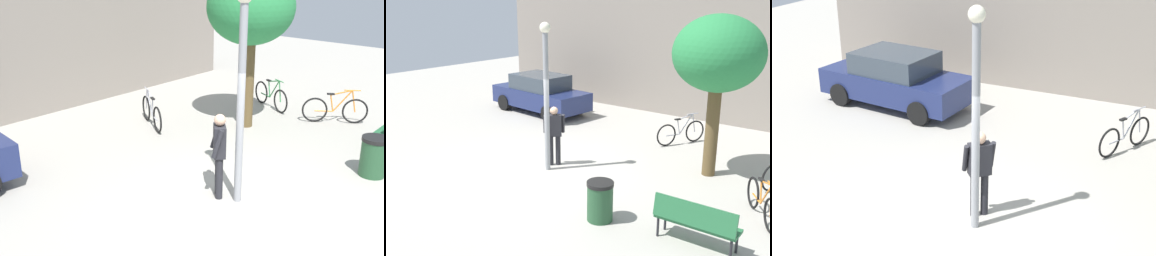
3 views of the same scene
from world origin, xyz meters
TOP-DOWN VIEW (x-y plane):
  - ground_plane at (0.00, 0.00)m, footprint 36.00×36.00m
  - building_facade at (0.00, 8.63)m, footprint 16.79×2.00m
  - lamppost at (0.14, 0.27)m, footprint 0.28×0.28m
  - person_by_lamppost at (0.04, 0.67)m, footprint 0.59×0.57m
  - park_bench at (4.94, -0.94)m, footprint 1.61×0.51m
  - plaza_tree at (3.73, 2.64)m, footprint 2.26×2.26m
  - bicycle_silver at (1.98, 4.57)m, footprint 0.89×1.63m
  - bicycle_orange at (5.59, 0.95)m, footprint 1.08×1.51m
  - parked_car_navy at (-4.34, 4.82)m, footprint 4.35×2.15m
  - trash_bin at (2.94, -1.20)m, footprint 0.57×0.57m

SIDE VIEW (x-z plane):
  - ground_plane at x=0.00m, z-range 0.00..0.00m
  - bicycle_orange at x=5.59m, z-range -0.10..0.87m
  - bicycle_silver at x=1.98m, z-range -0.10..0.87m
  - trash_bin at x=2.94m, z-range 0.00..0.87m
  - park_bench at x=4.94m, z-range 0.08..1.01m
  - parked_car_navy at x=-4.34m, z-range 0.00..1.55m
  - person_by_lamppost at x=0.04m, z-range 0.13..1.80m
  - lamppost at x=0.14m, z-range 0.32..4.26m
  - plaza_tree at x=3.73m, z-range 1.06..5.22m
  - building_facade at x=0.00m, z-range 0.00..8.51m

